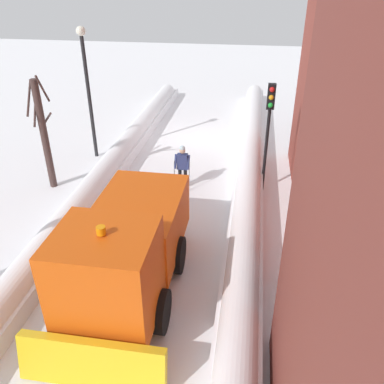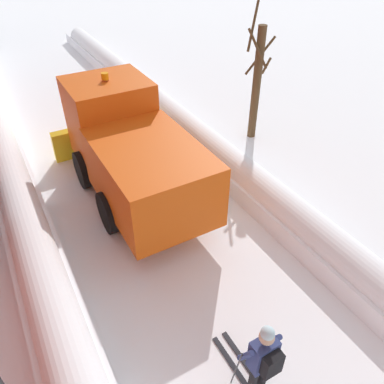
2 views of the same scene
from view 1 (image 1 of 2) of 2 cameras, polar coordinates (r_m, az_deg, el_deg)
ground_plane at (r=12.44m, az=-6.59°, el=-9.61°), size 80.00×80.00×0.00m
snowbank_left at (r=11.77m, az=7.35°, el=-8.96°), size 1.10×36.00×1.16m
snowbank_right at (r=13.19m, az=-19.16°, el=-6.51°), size 1.10×36.00×0.97m
plow_truck at (r=10.48m, az=-9.38°, el=-8.11°), size 3.20×5.98×3.12m
skier at (r=15.82m, az=-1.37°, el=3.97°), size 0.62×1.80×1.81m
traffic_light_pole at (r=15.03m, az=10.99°, el=10.32°), size 0.28×0.42×4.29m
street_lamp at (r=18.43m, az=-14.83°, el=15.34°), size 0.40×0.40×5.77m
bare_tree_near at (r=16.39m, az=-20.49°, el=7.86°), size 0.85×0.96×4.58m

